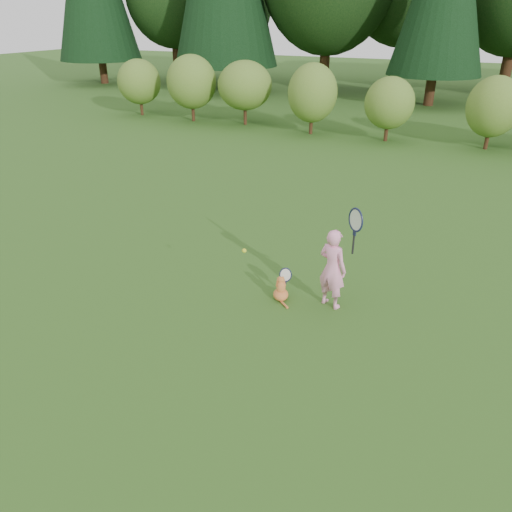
% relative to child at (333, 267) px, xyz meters
% --- Properties ---
extents(ground, '(100.00, 100.00, 0.00)m').
position_rel_child_xyz_m(ground, '(-1.51, -0.93, -0.72)').
color(ground, '#2D4A14').
rests_on(ground, ground).
extents(shrub_row, '(28.00, 3.00, 2.80)m').
position_rel_child_xyz_m(shrub_row, '(-1.51, 12.07, 0.68)').
color(shrub_row, '#517424').
rests_on(shrub_row, ground).
extents(child, '(0.77, 0.52, 2.05)m').
position_rel_child_xyz_m(child, '(0.00, 0.00, 0.00)').
color(child, '#FF98C2').
rests_on(child, ground).
extents(cat, '(0.44, 0.63, 0.59)m').
position_rel_child_xyz_m(cat, '(-0.83, -0.16, -0.49)').
color(cat, orange).
rests_on(cat, ground).
extents(tennis_ball, '(0.07, 0.07, 0.07)m').
position_rel_child_xyz_m(tennis_ball, '(-1.17, -0.86, 0.43)').
color(tennis_ball, yellow).
rests_on(tennis_ball, ground).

